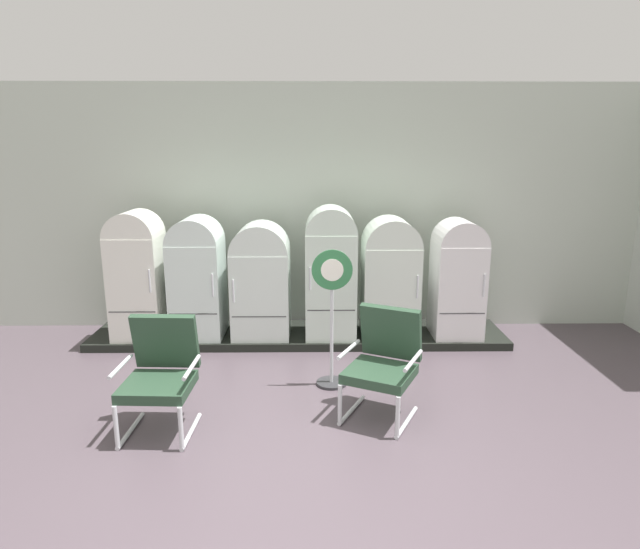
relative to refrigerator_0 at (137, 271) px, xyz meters
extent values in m
cube|color=#4D4249|center=(2.00, -2.89, -0.98)|extent=(12.00, 10.00, 0.05)
cube|color=beige|center=(2.00, 0.77, 0.68)|extent=(11.76, 0.12, 3.26)
cube|color=#47443F|center=(2.00, 0.76, 1.96)|extent=(11.76, 0.07, 0.06)
cube|color=black|center=(2.00, 0.13, -0.90)|extent=(5.31, 0.95, 0.10)
cube|color=white|center=(0.00, 0.00, -0.20)|extent=(0.61, 0.61, 1.29)
cylinder|color=white|center=(0.00, 0.00, 0.44)|extent=(0.61, 0.59, 0.61)
cube|color=#383838|center=(0.00, -0.31, -0.44)|extent=(0.56, 0.01, 0.01)
cylinder|color=silver|center=(0.25, -0.32, -0.05)|extent=(0.02, 0.02, 0.28)
cube|color=silver|center=(0.73, 0.03, -0.25)|extent=(0.63, 0.67, 1.20)
cylinder|color=silver|center=(0.73, 0.03, 0.35)|extent=(0.63, 0.66, 0.63)
cube|color=#383838|center=(0.73, -0.31, -0.46)|extent=(0.58, 0.01, 0.01)
cylinder|color=silver|center=(0.99, -0.32, -0.10)|extent=(0.02, 0.02, 0.28)
cube|color=silver|center=(1.53, 0.03, -0.31)|extent=(0.71, 0.68, 1.08)
cylinder|color=silver|center=(1.53, 0.03, 0.23)|extent=(0.71, 0.66, 0.71)
cube|color=#383838|center=(1.53, -0.31, -0.50)|extent=(0.66, 0.01, 0.01)
cylinder|color=silver|center=(1.23, -0.32, -0.18)|extent=(0.02, 0.02, 0.28)
cube|color=silver|center=(2.41, 0.01, -0.18)|extent=(0.63, 0.63, 1.33)
cylinder|color=silver|center=(2.41, 0.01, 0.48)|extent=(0.63, 0.61, 0.63)
cube|color=#383838|center=(2.41, -0.31, -0.42)|extent=(0.58, 0.01, 0.01)
cylinder|color=silver|center=(2.15, -0.32, -0.03)|extent=(0.02, 0.02, 0.28)
cube|color=silver|center=(3.15, 0.02, -0.27)|extent=(0.69, 0.65, 1.16)
cylinder|color=silver|center=(3.15, 0.02, 0.31)|extent=(0.69, 0.64, 0.69)
cube|color=#383838|center=(3.15, -0.31, -0.48)|extent=(0.64, 0.01, 0.01)
cylinder|color=silver|center=(3.44, -0.32, -0.13)|extent=(0.02, 0.02, 0.28)
cube|color=white|center=(4.00, 0.00, -0.26)|extent=(0.60, 0.61, 1.18)
cylinder|color=white|center=(4.00, 0.00, 0.33)|extent=(0.60, 0.60, 0.60)
cube|color=#383838|center=(4.00, -0.31, -0.47)|extent=(0.55, 0.01, 0.01)
cylinder|color=silver|center=(4.24, -0.32, -0.12)|extent=(0.02, 0.02, 0.28)
cylinder|color=silver|center=(0.57, -2.22, -0.93)|extent=(0.07, 0.60, 0.04)
cylinder|color=silver|center=(0.56, -2.51, -0.74)|extent=(0.04, 0.04, 0.38)
cylinder|color=silver|center=(1.11, -2.25, -0.93)|extent=(0.07, 0.60, 0.04)
cylinder|color=silver|center=(1.10, -2.53, -0.74)|extent=(0.04, 0.04, 0.38)
cube|color=#27402D|center=(0.84, -2.24, -0.51)|extent=(0.60, 0.57, 0.09)
cube|color=#27402D|center=(0.85, -1.94, -0.20)|extent=(0.59, 0.20, 0.53)
cylinder|color=silver|center=(0.53, -2.22, -0.32)|extent=(0.06, 0.49, 0.04)
cylinder|color=silver|center=(1.15, -2.25, -0.32)|extent=(0.06, 0.49, 0.04)
cylinder|color=silver|center=(2.55, -1.87, -0.93)|extent=(0.30, 0.56, 0.04)
cylinder|color=silver|center=(2.43, -2.12, -0.74)|extent=(0.05, 0.05, 0.38)
cylinder|color=silver|center=(3.04, -2.11, -0.93)|extent=(0.30, 0.56, 0.04)
cylinder|color=silver|center=(2.91, -2.36, -0.74)|extent=(0.05, 0.05, 0.38)
cube|color=#27402D|center=(2.79, -1.99, -0.51)|extent=(0.76, 0.75, 0.09)
cube|color=#27402D|center=(2.93, -1.73, -0.20)|extent=(0.60, 0.42, 0.53)
cylinder|color=silver|center=(2.52, -1.85, -0.32)|extent=(0.25, 0.46, 0.04)
cylinder|color=silver|center=(3.07, -2.13, -0.32)|extent=(0.25, 0.46, 0.04)
cylinder|color=#2D2D30|center=(2.38, -1.26, -0.94)|extent=(0.32, 0.32, 0.03)
cylinder|color=silver|center=(2.38, -1.26, -0.31)|extent=(0.04, 0.04, 1.23)
cylinder|color=#2D6F40|center=(2.38, -1.28, 0.31)|extent=(0.41, 0.02, 0.41)
cylinder|color=white|center=(2.38, -1.30, 0.31)|extent=(0.23, 0.00, 0.23)
camera|label=1|loc=(2.20, -6.58, 1.54)|focal=30.47mm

